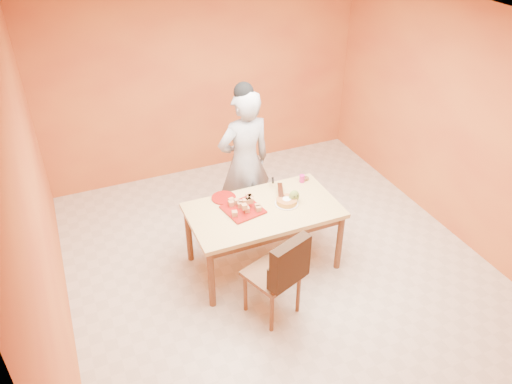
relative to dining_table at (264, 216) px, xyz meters
name	(u,v)px	position (x,y,z in m)	size (l,w,h in m)	color
floor	(280,268)	(0.14, -0.16, -0.67)	(5.00, 5.00, 0.00)	beige
ceiling	(288,25)	(0.14, -0.16, 2.03)	(5.00, 5.00, 0.00)	white
wall_back	(204,80)	(0.14, 2.34, 0.68)	(4.50, 4.50, 0.00)	orange
wall_left	(41,219)	(-2.11, -0.16, 0.68)	(5.00, 5.00, 0.00)	orange
wall_right	(463,126)	(2.39, -0.16, 0.68)	(5.00, 5.00, 0.00)	orange
dining_table	(264,216)	(0.00, 0.00, 0.00)	(1.60, 0.90, 0.76)	tan
dining_chair	(273,273)	(-0.21, -0.72, -0.14)	(0.61, 0.68, 1.01)	brown
pastry_pile	(243,204)	(-0.21, 0.06, 0.17)	(0.33, 0.33, 0.11)	#BE7F51
person	(245,163)	(0.09, 0.75, 0.24)	(0.66, 0.43, 1.81)	#9B9B9D
pastry_platter	(243,210)	(-0.21, 0.06, 0.11)	(0.37, 0.37, 0.02)	maroon
red_dinner_plate	(224,198)	(-0.32, 0.35, 0.10)	(0.27, 0.27, 0.02)	maroon
white_cake_plate	(287,204)	(0.26, -0.02, 0.10)	(0.26, 0.26, 0.01)	white
sponge_cake	(287,201)	(0.26, -0.02, 0.13)	(0.22, 0.22, 0.05)	gold
cake_server	(280,190)	(0.27, 0.16, 0.16)	(0.06, 0.29, 0.01)	silver
egg_ornament	(294,196)	(0.35, -0.02, 0.17)	(0.12, 0.09, 0.15)	olive
magenta_glass	(302,179)	(0.62, 0.32, 0.14)	(0.06, 0.06, 0.09)	#BC1C71
checker_tin	(305,179)	(0.68, 0.35, 0.11)	(0.09, 0.09, 0.03)	black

